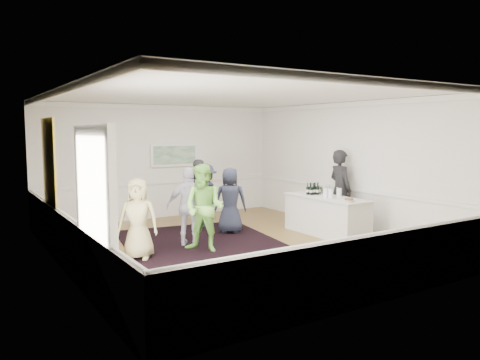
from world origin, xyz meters
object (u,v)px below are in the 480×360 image
guest_dark_b (197,193)px  serving_table (326,216)px  guest_dark_a (205,196)px  ice_bucket (325,191)px  guest_green (204,208)px  guest_navy (230,200)px  guest_tan (138,219)px  guest_lilac (190,207)px  nut_bowl (349,200)px  bartender (340,189)px

guest_dark_b → serving_table: bearing=110.8°
guest_dark_a → ice_bucket: guest_dark_a is taller
guest_green → guest_navy: guest_green is taller
ice_bucket → guest_tan: bearing=178.5°
guest_lilac → ice_bucket: size_ratio=6.54×
serving_table → guest_navy: guest_navy is taller
ice_bucket → serving_table: bearing=-118.2°
guest_tan → nut_bowl: 4.57m
guest_tan → ice_bucket: 4.66m
guest_lilac → nut_bowl: size_ratio=6.90×
serving_table → guest_dark_b: (-2.13, 2.59, 0.41)m
serving_table → nut_bowl: nut_bowl is taller
guest_green → nut_bowl: bearing=34.3°
serving_table → guest_dark_a: (-2.04, 2.31, 0.36)m
guest_dark_a → ice_bucket: 3.02m
guest_dark_b → bartender: bearing=123.1°
guest_dark_a → guest_navy: 0.96m
serving_table → guest_green: size_ratio=1.25×
guest_navy → nut_bowl: (1.72, -2.23, 0.15)m
bartender → nut_bowl: (-0.88, -1.19, -0.05)m
guest_tan → guest_navy: (2.70, 1.06, 0.01)m
guest_lilac → bartender: bearing=-155.0°
guest_tan → guest_lilac: (1.32, 0.44, 0.06)m
guest_navy → nut_bowl: 2.82m
guest_navy → ice_bucket: bearing=-177.8°
guest_dark_b → nut_bowl: (2.00, -3.45, 0.08)m
guest_tan → nut_bowl: guest_tan is taller
bartender → guest_dark_b: 3.66m
guest_tan → guest_navy: 2.90m
guest_lilac → nut_bowl: 3.50m
bartender → guest_navy: 2.81m
bartender → guest_tan: (-5.30, -0.02, -0.21)m
guest_dark_a → guest_navy: size_ratio=1.02×
guest_tan → guest_navy: guest_navy is taller
bartender → guest_lilac: bearing=90.0°
bartender → guest_dark_b: size_ratio=1.15×
nut_bowl → serving_table: bearing=81.0°
guest_lilac → guest_dark_b: guest_dark_b is taller
guest_dark_a → nut_bowl: (1.90, -3.17, 0.13)m
guest_green → guest_dark_a: bearing=114.6°
guest_dark_b → guest_navy: guest_dark_b is taller
guest_lilac → ice_bucket: 3.39m
serving_table → guest_lilac: 3.35m
guest_dark_a → guest_dark_b: bearing=-104.0°
ice_bucket → bartender: bearing=12.5°
ice_bucket → nut_bowl: bearing=-102.6°
guest_dark_b → guest_tan: bearing=24.5°
guest_dark_b → ice_bucket: 3.28m
bartender → nut_bowl: 1.48m
serving_table → guest_navy: bearing=143.7°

